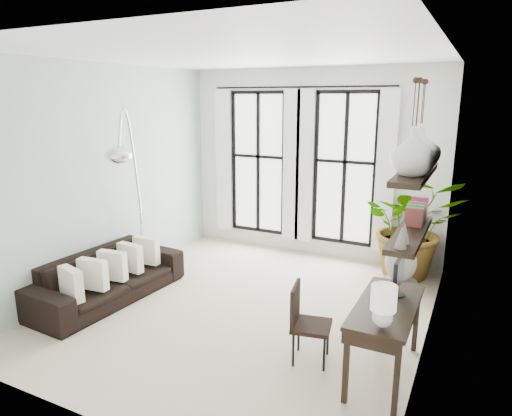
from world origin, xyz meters
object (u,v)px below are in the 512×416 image
Objects in this scene: sofa at (108,276)px; arc_lamp at (128,153)px; desk_chair at (304,318)px; plant at (412,226)px; desk at (385,311)px; buddha at (401,266)px.

arc_lamp reaches higher than sofa.
desk_chair is at bearing -13.25° from arc_lamp.
plant reaches higher than desk.
buddha is (-0.03, -0.65, -0.42)m from plant.
desk is 1.46× the size of buddha.
sofa is 3.77m from desk.
buddha is at bearing 95.13° from desk.
desk_chair is 0.94× the size of buddha.
desk reaches higher than desk_chair.
arc_lamp is (-3.64, 0.63, 1.25)m from desk.
plant is 4.32m from arc_lamp.
plant is at bearing 93.31° from desk.
arc_lamp reaches higher than desk_chair.
desk_chair is (2.94, -0.22, 0.15)m from sofa.
arc_lamp is 4.13m from buddha.
sofa is 1.71m from arc_lamp.
plant reaches higher than desk_chair.
desk_chair is at bearing -176.95° from desk.
plant is 1.79× the size of buddha.
plant reaches higher than buddha.
sofa is at bearing -149.58° from buddha.
arc_lamp reaches higher than buddha.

